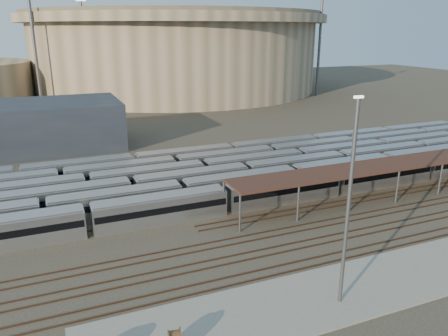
% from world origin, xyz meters
% --- Properties ---
extents(ground, '(420.00, 420.00, 0.00)m').
position_xyz_m(ground, '(0.00, 0.00, 0.00)').
color(ground, '#383026').
rests_on(ground, ground).
extents(apron, '(50.00, 9.00, 0.20)m').
position_xyz_m(apron, '(-5.00, -15.00, 0.10)').
color(apron, gray).
rests_on(apron, ground).
extents(subway_trains, '(128.50, 23.90, 3.60)m').
position_xyz_m(subway_trains, '(0.98, 18.50, 1.80)').
color(subway_trains, '#ABABAF').
rests_on(subway_trains, ground).
extents(inspection_shed, '(60.30, 6.00, 5.30)m').
position_xyz_m(inspection_shed, '(22.00, 4.00, 4.98)').
color(inspection_shed, '#525257').
rests_on(inspection_shed, ground).
extents(empty_tracks, '(170.00, 9.62, 0.18)m').
position_xyz_m(empty_tracks, '(0.00, -5.00, 0.09)').
color(empty_tracks, '#4C3323').
rests_on(empty_tracks, ground).
extents(stadium, '(124.00, 124.00, 32.50)m').
position_xyz_m(stadium, '(25.00, 140.00, 16.47)').
color(stadium, tan).
rests_on(stadium, ground).
extents(service_building, '(42.00, 20.00, 10.00)m').
position_xyz_m(service_building, '(-35.00, 55.00, 5.00)').
color(service_building, '#1E232D').
rests_on(service_building, ground).
extents(floodlight_0, '(4.00, 1.00, 38.40)m').
position_xyz_m(floodlight_0, '(-30.00, 110.00, 20.65)').
color(floodlight_0, '#525257').
rests_on(floodlight_0, ground).
extents(floodlight_2, '(4.00, 1.00, 38.40)m').
position_xyz_m(floodlight_2, '(70.00, 100.00, 20.65)').
color(floodlight_2, '#525257').
rests_on(floodlight_2, ground).
extents(floodlight_3, '(4.00, 1.00, 38.40)m').
position_xyz_m(floodlight_3, '(-10.00, 160.00, 20.65)').
color(floodlight_3, '#525257').
rests_on(floodlight_3, ground).
extents(yard_light_pole, '(0.81, 0.36, 19.48)m').
position_xyz_m(yard_light_pole, '(-5.57, -16.28, 10.02)').
color(yard_light_pole, '#525257').
rests_on(yard_light_pole, apron).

